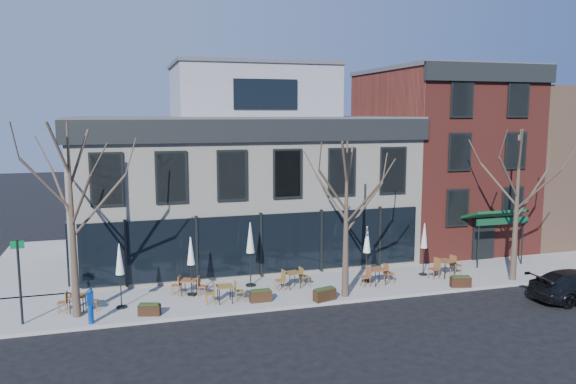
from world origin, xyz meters
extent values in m
plane|color=black|center=(0.00, 0.00, 0.00)|extent=(120.00, 120.00, 0.00)
cube|color=gray|center=(3.25, -2.15, 0.07)|extent=(33.50, 4.70, 0.15)
cube|color=gray|center=(-11.25, 6.00, 0.07)|extent=(4.50, 12.00, 0.15)
cube|color=beige|center=(0.00, 5.00, 4.00)|extent=(18.00, 10.00, 8.00)
cube|color=#47474C|center=(0.00, 5.00, 8.05)|extent=(18.30, 10.30, 0.30)
cube|color=black|center=(0.00, -0.12, 7.55)|extent=(18.30, 0.25, 1.10)
cube|color=black|center=(-9.12, 5.00, 7.55)|extent=(0.25, 10.30, 1.10)
cube|color=black|center=(0.00, -0.06, 1.90)|extent=(17.20, 0.12, 3.00)
cube|color=black|center=(-9.06, 4.00, 1.90)|extent=(0.12, 7.50, 3.00)
cube|color=gray|center=(1.00, 6.00, 9.60)|extent=(9.00, 6.50, 3.00)
cube|color=maroon|center=(13.00, 5.00, 5.50)|extent=(8.00, 10.00, 11.00)
cube|color=#47474C|center=(13.00, 5.00, 11.05)|extent=(8.20, 10.20, 0.25)
cube|color=black|center=(13.00, -0.12, 10.60)|extent=(8.20, 0.25, 1.00)
cube|color=#0C381F|center=(13.00, -0.85, 2.90)|extent=(3.20, 1.66, 0.67)
cube|color=black|center=(13.00, -0.05, 1.25)|extent=(1.40, 0.10, 2.50)
cube|color=#8C664C|center=(23.00, 6.00, 5.00)|extent=(12.00, 12.00, 10.00)
cone|color=#382B21|center=(-8.50, -3.20, 4.11)|extent=(0.34, 0.34, 7.92)
cylinder|color=#382B21|center=(-7.43, -3.01, 4.68)|extent=(2.23, 0.50, 2.48)
cylinder|color=#382B21|center=(-8.95, -2.23, 5.14)|extent=(1.03, 2.05, 2.14)
cylinder|color=#382B21|center=(-9.34, -3.51, 5.65)|extent=(1.80, 0.75, 2.21)
cylinder|color=#382B21|center=(-8.05, -4.16, 5.05)|extent=(1.03, 2.04, 2.28)
cone|color=#382B21|center=(3.00, -3.90, 3.67)|extent=(0.34, 0.34, 7.04)
cylinder|color=#382B21|center=(3.95, -3.73, 4.18)|extent=(2.00, 0.46, 2.21)
cylinder|color=#382B21|center=(2.60, -3.04, 4.59)|extent=(0.93, 1.84, 1.91)
cylinder|color=#382B21|center=(2.25, -4.17, 5.04)|extent=(1.61, 0.68, 1.97)
cylinder|color=#382B21|center=(3.40, -4.76, 4.51)|extent=(0.93, 1.83, 2.03)
cone|color=#382B21|center=(12.00, -3.90, 3.89)|extent=(0.34, 0.34, 7.48)
cylinder|color=#382B21|center=(13.01, -3.72, 4.43)|extent=(2.12, 0.48, 2.35)
cylinder|color=#382B21|center=(11.57, -2.99, 4.86)|extent=(0.98, 1.94, 2.03)
cylinder|color=#382B21|center=(11.20, -4.19, 5.35)|extent=(1.71, 0.71, 2.09)
cylinder|color=#382B21|center=(12.42, -4.81, 4.78)|extent=(0.98, 1.94, 2.16)
cylinder|color=black|center=(-10.50, -3.50, 1.85)|extent=(0.10, 0.10, 3.40)
cube|color=#005926|center=(-10.50, -3.50, 3.35)|extent=(0.50, 0.04, 0.30)
cylinder|color=#0B3896|center=(-7.91, -4.20, 0.53)|extent=(0.22, 0.22, 0.77)
cube|color=#0B3896|center=(-7.91, -4.20, 1.19)|extent=(0.28, 0.24, 0.55)
cone|color=#0B3896|center=(-7.91, -4.20, 1.52)|extent=(0.28, 0.28, 0.13)
cube|color=brown|center=(-8.50, -2.60, 0.84)|extent=(0.73, 0.73, 0.04)
cylinder|color=black|center=(-8.79, -2.83, 0.49)|extent=(0.04, 0.04, 0.68)
cylinder|color=black|center=(-8.27, -2.90, 0.49)|extent=(0.04, 0.04, 0.68)
cylinder|color=black|center=(-8.73, -2.31, 0.49)|extent=(0.04, 0.04, 0.68)
cylinder|color=black|center=(-8.21, -2.37, 0.49)|extent=(0.04, 0.04, 0.68)
cube|color=brown|center=(-3.78, -1.75, 0.84)|extent=(0.87, 0.87, 0.04)
cylinder|color=black|center=(-4.13, -1.89, 0.49)|extent=(0.04, 0.04, 0.69)
cylinder|color=black|center=(-3.64, -2.09, 0.49)|extent=(0.04, 0.04, 0.69)
cylinder|color=black|center=(-3.93, -1.40, 0.49)|extent=(0.04, 0.04, 0.69)
cylinder|color=black|center=(-3.44, -1.60, 0.49)|extent=(0.04, 0.04, 0.69)
cube|color=brown|center=(-2.39, -3.22, 0.88)|extent=(0.72, 0.72, 0.04)
cylinder|color=black|center=(-2.67, -3.49, 0.51)|extent=(0.04, 0.04, 0.72)
cylinder|color=black|center=(-2.12, -3.50, 0.51)|extent=(0.04, 0.04, 0.72)
cylinder|color=black|center=(-2.66, -2.93, 0.51)|extent=(0.04, 0.04, 0.72)
cylinder|color=black|center=(-2.10, -2.95, 0.51)|extent=(0.04, 0.04, 0.72)
cube|color=brown|center=(1.06, -2.04, 0.88)|extent=(0.82, 0.82, 0.04)
cylinder|color=black|center=(0.84, -2.37, 0.51)|extent=(0.04, 0.04, 0.72)
cylinder|color=black|center=(1.39, -2.26, 0.51)|extent=(0.04, 0.04, 0.72)
cylinder|color=black|center=(0.73, -1.82, 0.51)|extent=(0.04, 0.04, 0.72)
cylinder|color=black|center=(1.28, -1.71, 0.51)|extent=(0.04, 0.04, 0.72)
cube|color=brown|center=(5.15, -2.74, 0.92)|extent=(0.82, 0.82, 0.04)
cylinder|color=black|center=(4.89, -3.07, 0.53)|extent=(0.04, 0.04, 0.76)
cylinder|color=black|center=(5.48, -3.00, 0.53)|extent=(0.04, 0.04, 0.76)
cylinder|color=black|center=(4.82, -2.48, 0.53)|extent=(0.04, 0.04, 0.76)
cylinder|color=black|center=(5.40, -2.41, 0.53)|extent=(0.04, 0.04, 0.76)
cube|color=brown|center=(9.00, -2.53, 0.98)|extent=(0.95, 0.95, 0.05)
cylinder|color=black|center=(8.75, -2.91, 0.56)|extent=(0.05, 0.05, 0.82)
cylinder|color=black|center=(9.38, -2.78, 0.56)|extent=(0.05, 0.05, 0.82)
cylinder|color=black|center=(8.62, -2.29, 0.56)|extent=(0.05, 0.05, 0.82)
cylinder|color=black|center=(9.25, -2.15, 0.56)|extent=(0.05, 0.05, 0.82)
cylinder|color=black|center=(-6.75, -2.66, 0.18)|extent=(0.45, 0.45, 0.06)
cylinder|color=black|center=(-6.75, -2.66, 1.27)|extent=(0.05, 0.05, 2.24)
cone|color=silver|center=(-6.75, -2.66, 2.29)|extent=(0.37, 0.37, 1.33)
cylinder|color=black|center=(-3.67, -1.78, 0.18)|extent=(0.43, 0.43, 0.06)
cylinder|color=black|center=(-3.67, -1.78, 1.24)|extent=(0.05, 0.05, 2.17)
cone|color=silver|center=(-3.67, -1.78, 2.22)|extent=(0.36, 0.36, 1.28)
cylinder|color=black|center=(-0.78, -1.20, 0.18)|extent=(0.50, 0.50, 0.07)
cylinder|color=black|center=(-0.78, -1.20, 1.40)|extent=(0.06, 0.06, 2.49)
cone|color=beige|center=(-0.78, -1.20, 2.53)|extent=(0.41, 0.41, 1.47)
cylinder|color=black|center=(4.86, -2.09, 0.18)|extent=(0.44, 0.44, 0.06)
cylinder|color=black|center=(4.86, -2.09, 1.26)|extent=(0.05, 0.05, 2.22)
cone|color=silver|center=(4.86, -2.09, 2.27)|extent=(0.36, 0.36, 1.31)
cylinder|color=black|center=(8.12, -1.91, 0.18)|extent=(0.43, 0.43, 0.06)
cylinder|color=black|center=(8.12, -1.91, 1.23)|extent=(0.05, 0.05, 2.17)
cone|color=#B9BFB2|center=(8.12, -1.91, 2.22)|extent=(0.35, 0.35, 1.28)
cube|color=black|center=(-5.65, -3.90, 0.37)|extent=(0.95, 0.58, 0.45)
cube|color=#1E3314|center=(-5.65, -3.90, 0.61)|extent=(0.85, 0.49, 0.07)
cube|color=#311E10|center=(-0.87, -3.54, 0.39)|extent=(0.97, 0.39, 0.48)
cube|color=#1E3314|center=(-0.87, -3.54, 0.65)|extent=(0.87, 0.31, 0.08)
cube|color=black|center=(1.90, -4.20, 0.40)|extent=(1.09, 0.67, 0.51)
cube|color=#1E3314|center=(1.90, -4.20, 0.68)|extent=(0.97, 0.56, 0.08)
cube|color=black|center=(8.82, -4.20, 0.39)|extent=(1.02, 0.59, 0.48)
cube|color=#1E3314|center=(8.82, -4.20, 0.65)|extent=(0.91, 0.50, 0.08)
camera|label=1|loc=(-6.45, -26.75, 8.38)|focal=35.00mm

